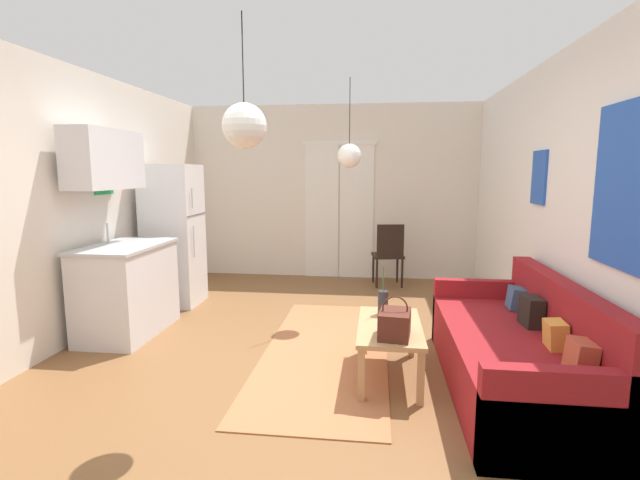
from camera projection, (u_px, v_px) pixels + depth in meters
name	position (u px, v px, depth m)	size (l,w,h in m)	color
ground_plane	(287.00, 385.00, 3.67)	(4.97, 7.94, 0.10)	brown
wall_back	(333.00, 193.00, 7.12)	(4.57, 0.13, 2.64)	silver
wall_right	(601.00, 218.00, 3.20)	(0.12, 7.54, 2.64)	white
wall_left	(14.00, 211.00, 3.74)	(0.12, 7.54, 2.64)	silver
area_rug	(326.00, 351.00, 4.24)	(1.11, 2.82, 0.01)	#B26B42
couch	(521.00, 356.00, 3.43)	(0.88, 2.11, 0.84)	maroon
coffee_table	(390.00, 332.00, 3.67)	(0.50, 0.96, 0.43)	tan
bamboo_vase	(383.00, 302.00, 3.92)	(0.09, 0.09, 0.42)	#2D2D33
handbag	(395.00, 324.00, 3.38)	(0.25, 0.32, 0.31)	#512319
refrigerator	(174.00, 235.00, 5.66)	(0.64, 0.58, 1.72)	white
kitchen_counter	(122.00, 260.00, 4.62)	(0.64, 1.09, 2.04)	silver
accent_chair	(389.00, 252.00, 6.57)	(0.48, 0.46, 0.91)	black
pendant_lamp_near	(244.00, 126.00, 2.99)	(0.29, 0.29, 0.85)	black
pendant_lamp_far	(349.00, 156.00, 5.04)	(0.26, 0.26, 0.96)	black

